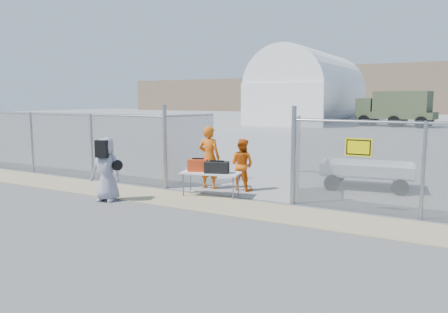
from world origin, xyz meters
The scene contains 13 objects.
ground centered at (0.00, 0.00, 0.00)m, with size 160.00×160.00×0.00m, color #595959.
tarmac_inside centered at (0.00, 42.00, 0.01)m, with size 160.00×80.00×0.01m, color gray.
dirt_strip centered at (0.00, 1.00, 0.01)m, with size 44.00×1.60×0.01m, color tan.
chain_link_fence centered at (0.00, 2.00, 1.10)m, with size 40.00×0.20×2.20m, color gray, non-canonical shape.
quonset_hangar centered at (-10.00, 40.00, 4.00)m, with size 9.00×18.00×8.00m, color white, non-canonical shape.
folding_table centered at (-0.28, 1.76, 0.34)m, with size 1.60×0.67×0.68m, color silver, non-canonical shape.
orange_bag centered at (-0.67, 1.72, 0.85)m, with size 0.53×0.35×0.33m, color red.
black_duffel centered at (-0.06, 1.72, 0.83)m, with size 0.63×0.37×0.31m, color black.
security_worker_left centered at (-0.86, 2.64, 0.94)m, with size 0.68×0.45×1.87m, color #D95A0C.
security_worker_right centered at (0.10, 2.91, 0.76)m, with size 0.74×0.58×1.53m, color #D95A0C.
visitor centered at (-2.40, -0.02, 0.84)m, with size 0.82×0.54×1.68m, color #908D9D.
utility_trailer centered at (3.24, 5.00, 0.41)m, with size 3.41×1.76×0.83m, color silver, non-canonical shape.
military_truck centered at (-0.38, 36.81, 1.70)m, with size 7.11×2.62×3.39m, color #3F4C2F, non-canonical shape.
Camera 1 is at (5.79, -8.35, 2.67)m, focal length 35.00 mm.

